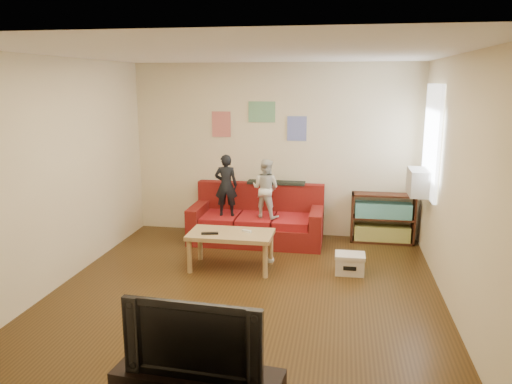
% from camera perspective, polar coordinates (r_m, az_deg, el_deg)
% --- Properties ---
extents(room_shell, '(4.52, 5.02, 2.72)m').
position_cam_1_polar(room_shell, '(5.45, -1.43, 1.28)').
color(room_shell, '#442C11').
rests_on(room_shell, ground).
extents(sofa, '(2.00, 0.92, 0.88)m').
position_cam_1_polar(sofa, '(7.71, 0.18, -3.40)').
color(sofa, maroon).
rests_on(sofa, ground).
extents(child_a, '(0.36, 0.26, 0.94)m').
position_cam_1_polar(child_a, '(7.50, -3.44, 0.78)').
color(child_a, black).
rests_on(child_a, sofa).
extents(child_b, '(0.51, 0.45, 0.88)m').
position_cam_1_polar(child_b, '(7.39, 1.09, 0.42)').
color(child_b, silver).
rests_on(child_b, sofa).
extents(coffee_table, '(1.09, 0.60, 0.49)m').
position_cam_1_polar(coffee_table, '(6.53, -2.89, -5.24)').
color(coffee_table, tan).
rests_on(coffee_table, ground).
extents(remote, '(0.23, 0.10, 0.02)m').
position_cam_1_polar(remote, '(6.46, -5.30, -4.73)').
color(remote, black).
rests_on(remote, coffee_table).
extents(game_controller, '(0.14, 0.08, 0.03)m').
position_cam_1_polar(game_controller, '(6.52, -1.08, -4.50)').
color(game_controller, silver).
rests_on(game_controller, coffee_table).
extents(bookshelf, '(0.95, 0.28, 0.76)m').
position_cam_1_polar(bookshelf, '(7.85, 14.25, -3.19)').
color(bookshelf, '#3C1C10').
rests_on(bookshelf, ground).
extents(window, '(0.04, 1.08, 1.48)m').
position_cam_1_polar(window, '(7.04, 19.45, 5.51)').
color(window, white).
rests_on(window, room_shell).
extents(ac_unit, '(0.28, 0.55, 0.35)m').
position_cam_1_polar(ac_unit, '(7.10, 18.17, 1.08)').
color(ac_unit, '#B7B2A3').
rests_on(ac_unit, window).
extents(artwork_left, '(0.30, 0.01, 0.40)m').
position_cam_1_polar(artwork_left, '(7.99, -3.99, 7.73)').
color(artwork_left, '#D87266').
rests_on(artwork_left, room_shell).
extents(artwork_center, '(0.42, 0.01, 0.32)m').
position_cam_1_polar(artwork_center, '(7.84, 0.66, 9.14)').
color(artwork_center, '#72B27F').
rests_on(artwork_center, room_shell).
extents(artwork_right, '(0.30, 0.01, 0.38)m').
position_cam_1_polar(artwork_right, '(7.79, 4.69, 7.23)').
color(artwork_right, '#727FCC').
rests_on(artwork_right, room_shell).
extents(file_box, '(0.38, 0.29, 0.26)m').
position_cam_1_polar(file_box, '(6.56, 10.66, -8.03)').
color(file_box, silver).
rests_on(file_box, ground).
extents(television, '(0.98, 0.19, 0.56)m').
position_cam_1_polar(television, '(3.56, -6.78, -15.88)').
color(television, black).
rests_on(television, tv_stand).
extents(tissue, '(0.11, 0.11, 0.10)m').
position_cam_1_polar(tissue, '(6.81, 1.65, -7.77)').
color(tissue, beige).
rests_on(tissue, ground).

